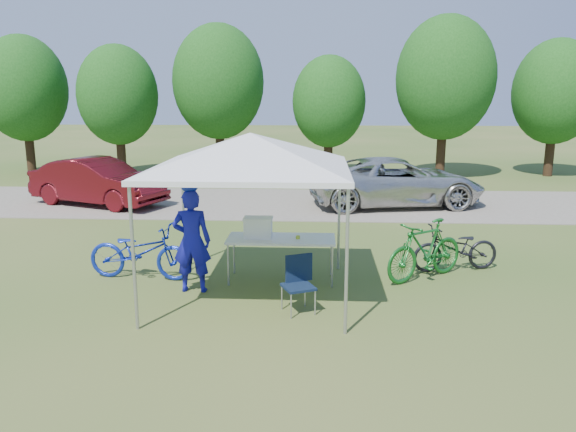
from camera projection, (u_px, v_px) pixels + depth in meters
The scene contains 14 objects.
ground at pixel (252, 294), 9.52m from camera, with size 100.00×100.00×0.00m, color #2D5119.
gravel_strip at pixel (282, 203), 17.32m from camera, with size 24.00×5.00×0.02m, color gray.
canopy at pixel (250, 138), 8.95m from camera, with size 4.53×4.53×3.00m.
treeline at pixel (284, 88), 22.47m from camera, with size 24.89×4.28×6.30m.
folding_table at pixel (281, 240), 10.10m from camera, with size 1.94×0.81×0.80m.
folding_chair at pixel (299, 279), 8.75m from camera, with size 0.59×0.62×0.88m.
cooler at pixel (258, 227), 10.08m from camera, with size 0.51×0.35×0.37m.
ice_cream_cup at pixel (298, 237), 10.02m from camera, with size 0.07×0.07×0.06m, color #B1C92F.
cyclist at pixel (192, 241), 9.52m from camera, with size 0.65×0.43×1.78m, color #13139A.
bike_blue at pixel (140, 252), 10.24m from camera, with size 0.68×1.94×1.02m, color #1228A1.
bike_green at pixel (425, 250), 10.21m from camera, with size 0.52×1.84×1.10m, color #166321.
bike_dark at pixel (456, 248), 10.70m from camera, with size 0.59×1.70×0.89m, color black.
minivan at pixel (396, 182), 16.81m from camera, with size 2.39×5.18×1.44m, color silver.
sedan at pixel (98, 182), 16.91m from camera, with size 1.48×4.26×1.40m, color #540E13.
Camera 1 is at (1.09, -8.97, 3.36)m, focal length 35.00 mm.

